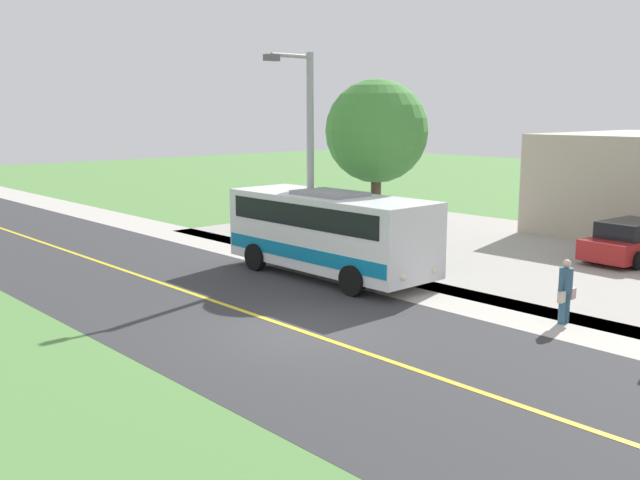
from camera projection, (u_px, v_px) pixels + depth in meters
ground_plane at (300, 331)px, 17.42m from camera, size 120.00×120.00×0.00m
road_surface at (300, 331)px, 17.41m from camera, size 8.00×100.00×0.01m
sidewalk at (435, 294)px, 20.86m from camera, size 2.40×100.00×0.01m
road_centre_line at (300, 330)px, 17.41m from camera, size 0.16×100.00×0.00m
shuttle_bus_front at (330, 230)px, 22.94m from camera, size 2.76×7.52×2.75m
pedestrian_with_bags at (565, 289)px, 17.90m from camera, size 0.72×0.34×1.64m
street_light_pole at (307, 150)px, 23.75m from camera, size 1.97×0.24×7.14m
parked_car_near at (633, 242)px, 25.44m from camera, size 4.51×2.24×1.45m
tree_curbside at (377, 132)px, 24.78m from camera, size 3.57×3.57×6.35m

